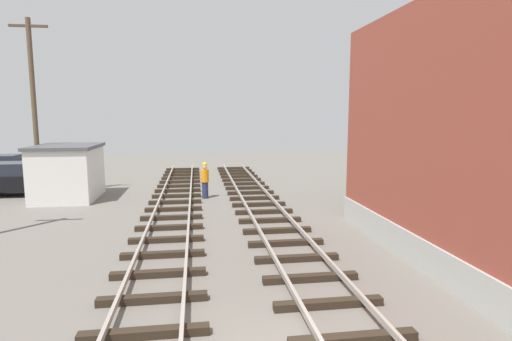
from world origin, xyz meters
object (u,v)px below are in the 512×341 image
at_px(control_hut, 68,172).
at_px(parked_car_black, 17,179).
at_px(track_worker_foreground, 205,180).
at_px(utility_pole_far, 34,106).
at_px(parked_car_blue, 0,169).

height_order(control_hut, parked_car_black, control_hut).
height_order(control_hut, track_worker_foreground, control_hut).
xyz_separation_m(control_hut, utility_pole_far, (-1.56, 0.54, 3.30)).
distance_m(parked_car_black, parked_car_blue, 5.30).
bearing_deg(parked_car_blue, utility_pole_far, -51.74).
bearing_deg(parked_car_blue, track_worker_foreground, -27.98).
distance_m(control_hut, parked_car_black, 3.35).
relative_size(control_hut, parked_car_black, 0.90).
bearing_deg(control_hut, utility_pole_far, 160.80).
height_order(utility_pole_far, track_worker_foreground, utility_pole_far).
xyz_separation_m(control_hut, parked_car_blue, (-5.79, 5.91, -0.49)).
relative_size(parked_car_black, parked_car_blue, 1.00).
height_order(parked_car_black, utility_pole_far, utility_pole_far).
bearing_deg(track_worker_foreground, parked_car_blue, 152.02).
relative_size(utility_pole_far, track_worker_foreground, 4.80).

